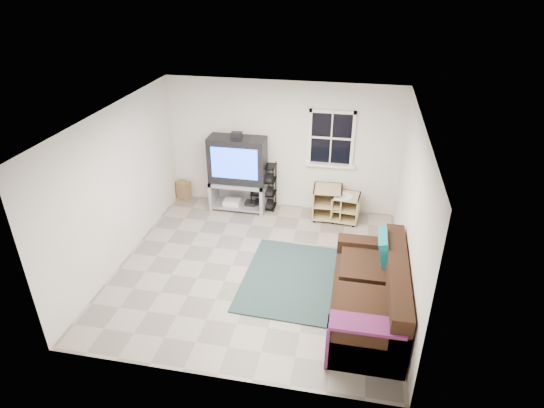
% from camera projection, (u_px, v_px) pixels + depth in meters
% --- Properties ---
extents(room, '(4.60, 4.62, 4.60)m').
position_uv_depth(room, '(331.00, 142.00, 8.69)').
color(room, gray).
rests_on(room, ground).
extents(tv_unit, '(1.12, 0.56, 1.65)m').
position_uv_depth(tv_unit, '(238.00, 168.00, 9.03)').
color(tv_unit, '#9899A0').
rests_on(tv_unit, ground).
extents(av_rack, '(0.49, 0.36, 0.98)m').
position_uv_depth(av_rack, '(264.00, 189.00, 9.26)').
color(av_rack, black).
rests_on(av_rack, ground).
extents(side_table_left, '(0.58, 0.58, 0.65)m').
position_uv_depth(side_table_left, '(327.00, 201.00, 8.97)').
color(side_table_left, tan).
rests_on(side_table_left, ground).
extents(side_table_right, '(0.55, 0.55, 0.58)m').
position_uv_depth(side_table_right, '(346.00, 205.00, 8.86)').
color(side_table_right, tan).
rests_on(side_table_right, ground).
extents(sofa, '(0.99, 2.23, 1.02)m').
position_uv_depth(sofa, '(371.00, 296.00, 6.39)').
color(sofa, black).
rests_on(sofa, ground).
extents(shag_rug, '(1.54, 2.06, 0.02)m').
position_uv_depth(shag_rug, '(290.00, 278.00, 7.33)').
color(shag_rug, '#311F16').
rests_on(shag_rug, ground).
extents(paper_bag, '(0.33, 0.27, 0.40)m').
position_uv_depth(paper_bag, '(184.00, 190.00, 9.71)').
color(paper_bag, olive).
rests_on(paper_bag, ground).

